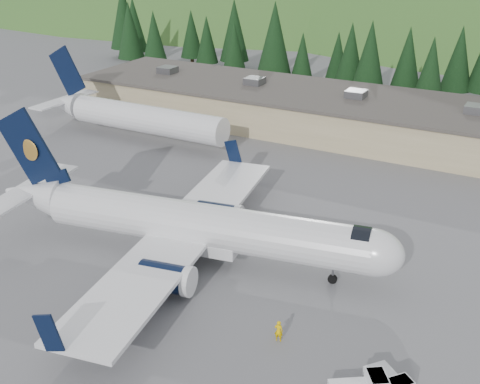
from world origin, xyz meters
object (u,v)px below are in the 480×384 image
at_px(ramp_worker, 279,331).
at_px(second_airliner, 130,115).
at_px(terminal_building, 319,111).
at_px(airliner, 194,226).

bearing_deg(ramp_worker, second_airliner, -49.55).
bearing_deg(second_airliner, terminal_building, 38.78).
bearing_deg(terminal_building, ramp_worker, -71.58).
distance_m(second_airliner, ramp_worker, 45.23).
bearing_deg(airliner, terminal_building, 86.28).
xyz_separation_m(airliner, ramp_worker, (10.92, -6.59, -2.36)).
height_order(second_airliner, ramp_worker, second_airliner).
height_order(terminal_building, ramp_worker, terminal_building).
xyz_separation_m(airliner, terminal_building, (-3.98, 38.18, -0.53)).
height_order(airliner, second_airliner, airliner).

